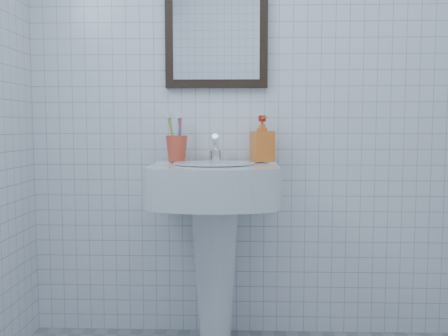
{
  "coord_description": "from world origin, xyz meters",
  "views": [
    {
      "loc": [
        -0.05,
        -1.29,
        1.06
      ],
      "look_at": [
        -0.12,
        0.86,
        0.87
      ],
      "focal_mm": 40.0,
      "sensor_mm": 36.0,
      "label": 1
    }
  ],
  "objects": [
    {
      "name": "toothbrush_cup",
      "position": [
        -0.36,
        1.09,
        0.95
      ],
      "size": [
        0.11,
        0.11,
        0.12
      ],
      "primitive_type": null,
      "rotation": [
        0.0,
        0.0,
        0.07
      ],
      "color": "#DD472E",
      "rests_on": "washbasin"
    },
    {
      "name": "soap_dispenser",
      "position": [
        0.05,
        1.11,
        0.99
      ],
      "size": [
        0.12,
        0.12,
        0.22
      ],
      "primitive_type": "imported",
      "rotation": [
        0.0,
        0.0,
        0.32
      ],
      "color": "#E44D16",
      "rests_on": "washbasin"
    },
    {
      "name": "wall_back",
      "position": [
        0.0,
        1.2,
        1.25
      ],
      "size": [
        2.2,
        0.02,
        2.5
      ],
      "primitive_type": "cube",
      "color": "white",
      "rests_on": "ground"
    },
    {
      "name": "wall_mirror",
      "position": [
        -0.17,
        1.18,
        1.55
      ],
      "size": [
        0.5,
        0.04,
        0.62
      ],
      "color": "black",
      "rests_on": "wall_back"
    },
    {
      "name": "washbasin",
      "position": [
        -0.17,
        0.99,
        0.6
      ],
      "size": [
        0.58,
        0.42,
        0.89
      ],
      "color": "silver",
      "rests_on": "ground"
    },
    {
      "name": "faucet",
      "position": [
        -0.17,
        1.09,
        0.94
      ],
      "size": [
        0.05,
        0.12,
        0.13
      ],
      "color": "white",
      "rests_on": "washbasin"
    }
  ]
}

